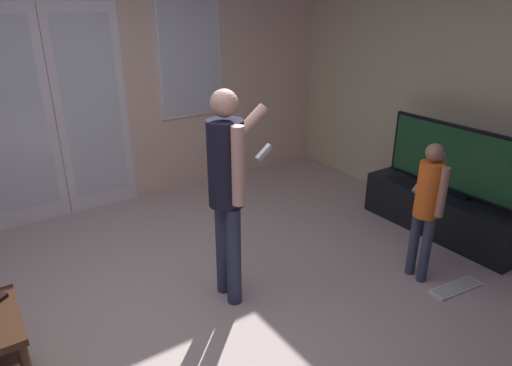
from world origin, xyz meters
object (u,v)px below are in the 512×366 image
Objects in this scene: tv_stand at (443,212)px; person_adult at (228,181)px; loose_keyboard at (456,288)px; flat_screen_tv at (452,159)px; person_child at (428,201)px.

person_adult is at bearing 173.11° from tv_stand.
loose_keyboard is at bearing -138.09° from tv_stand.
loose_keyboard is (1.43, -0.88, -0.89)m from person_adult.
person_child is at bearing -156.26° from flat_screen_tv.
person_adult reaches higher than person_child.
tv_stand is 2.26m from person_adult.
person_adult is 1.90m from loose_keyboard.
person_adult is at bearing 148.36° from loose_keyboard.
flat_screen_tv is 1.17m from loose_keyboard.
person_adult reaches higher than loose_keyboard.
tv_stand reaches higher than loose_keyboard.
flat_screen_tv is at bearing 23.74° from person_child.
flat_screen_tv is at bearing -6.79° from person_adult.
person_child is 0.70m from loose_keyboard.
person_child is (-0.80, -0.35, 0.45)m from tv_stand.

